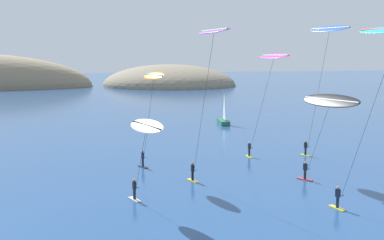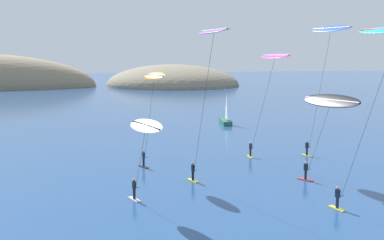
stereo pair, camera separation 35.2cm
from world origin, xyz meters
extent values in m
ellipsoid|color=#7A705B|center=(28.02, 165.64, 0.00)|extent=(48.62, 51.26, 15.47)
cube|color=#23664C|center=(18.45, 64.87, 0.35)|extent=(1.96, 4.93, 0.70)
cone|color=#23664C|center=(18.74, 67.25, 0.35)|extent=(0.92, 2.22, 0.67)
cylinder|color=#B2B2B7|center=(18.48, 65.16, 3.20)|extent=(0.12, 0.12, 5.00)
pyramid|color=white|center=(18.38, 64.27, 3.03)|extent=(0.29, 1.80, 4.25)
cylinder|color=#A5A5AD|center=(18.38, 64.27, 0.95)|extent=(0.29, 1.80, 0.08)
cube|color=silver|center=(-0.22, 26.79, 0.04)|extent=(0.90, 1.55, 0.08)
cylinder|color=black|center=(-0.22, 26.79, 0.48)|extent=(0.22, 0.22, 0.80)
cube|color=black|center=(-0.22, 26.79, 1.18)|extent=(0.29, 0.38, 0.60)
sphere|color=tan|center=(-0.22, 26.79, 1.60)|extent=(0.22, 0.22, 0.22)
cylinder|color=black|center=(-0.12, 26.46, 1.06)|extent=(0.54, 0.20, 0.04)
ellipsoid|color=white|center=(0.46, 24.51, 6.12)|extent=(2.71, 5.18, 0.92)
cylinder|color=black|center=(0.46, 24.51, 6.17)|extent=(1.51, 4.60, 0.16)
cylinder|color=#333338|center=(0.17, 25.48, 3.54)|extent=(0.61, 1.98, 4.96)
cube|color=yellow|center=(14.00, 21.31, 0.04)|extent=(0.70, 1.55, 0.08)
cylinder|color=#192338|center=(14.00, 21.31, 0.48)|extent=(0.22, 0.22, 0.80)
cube|color=#192338|center=(14.00, 21.31, 1.18)|extent=(0.30, 0.39, 0.60)
sphere|color=tan|center=(14.00, 21.31, 1.60)|extent=(0.22, 0.22, 0.22)
cylinder|color=black|center=(14.11, 20.98, 1.06)|extent=(0.53, 0.21, 0.04)
cylinder|color=#333338|center=(14.73, 19.10, 6.85)|extent=(1.27, 3.79, 11.59)
cube|color=yellow|center=(20.20, 39.02, 0.04)|extent=(0.85, 1.55, 0.08)
cylinder|color=black|center=(20.20, 39.02, 0.48)|extent=(0.22, 0.22, 0.80)
cube|color=black|center=(20.20, 39.02, 1.18)|extent=(0.29, 0.38, 0.60)
sphere|color=#9E7051|center=(20.20, 39.02, 1.60)|extent=(0.22, 0.22, 0.22)
cylinder|color=black|center=(20.31, 38.68, 1.06)|extent=(0.54, 0.21, 0.04)
ellipsoid|color=blue|center=(21.09, 36.26, 13.82)|extent=(3.06, 5.54, 0.83)
cylinder|color=gold|center=(21.09, 36.26, 13.87)|extent=(1.70, 4.88, 0.16)
cylinder|color=#333338|center=(20.70, 37.47, 7.39)|extent=(0.81, 2.46, 12.67)
cube|color=yellow|center=(5.44, 31.25, 0.04)|extent=(0.83, 1.55, 0.08)
cylinder|color=black|center=(5.44, 31.25, 0.48)|extent=(0.22, 0.22, 0.80)
cube|color=black|center=(5.44, 31.25, 1.18)|extent=(0.25, 0.37, 0.60)
sphere|color=#9E7051|center=(5.44, 31.25, 1.60)|extent=(0.22, 0.22, 0.22)
cylinder|color=black|center=(5.50, 30.90, 1.06)|extent=(0.55, 0.13, 0.04)
ellipsoid|color=purple|center=(6.14, 26.95, 12.99)|extent=(2.41, 5.14, 0.62)
cylinder|color=#7ACC42|center=(6.14, 26.95, 13.04)|extent=(0.91, 4.66, 0.16)
cylinder|color=#333338|center=(5.82, 28.92, 6.97)|extent=(0.67, 3.98, 11.84)
cube|color=red|center=(15.40, 29.40, 0.04)|extent=(1.06, 1.51, 0.08)
cylinder|color=black|center=(15.40, 29.40, 0.48)|extent=(0.22, 0.22, 0.80)
cube|color=black|center=(15.40, 29.40, 1.18)|extent=(0.30, 0.39, 0.60)
sphere|color=tan|center=(15.40, 29.40, 1.60)|extent=(0.22, 0.22, 0.22)
cylinder|color=black|center=(15.51, 29.07, 1.06)|extent=(0.53, 0.21, 0.04)
ellipsoid|color=black|center=(16.25, 26.89, 7.37)|extent=(3.29, 6.18, 1.14)
cylinder|color=white|center=(16.25, 26.89, 7.42)|extent=(1.99, 5.49, 0.16)
cylinder|color=#333338|center=(15.88, 27.98, 4.17)|extent=(0.77, 2.21, 6.22)
cube|color=#2D2D33|center=(1.82, 37.62, 0.04)|extent=(0.92, 1.54, 0.08)
cylinder|color=#192338|center=(1.82, 37.62, 0.48)|extent=(0.22, 0.22, 0.80)
cube|color=#192338|center=(1.82, 37.62, 1.18)|extent=(0.27, 0.37, 0.60)
sphere|color=#9E7051|center=(1.82, 37.62, 1.60)|extent=(0.22, 0.22, 0.22)
cylinder|color=black|center=(1.89, 37.28, 1.06)|extent=(0.55, 0.15, 0.04)
ellipsoid|color=orange|center=(2.52, 34.29, 9.26)|extent=(2.15, 4.76, 0.81)
cylinder|color=#0F7FE5|center=(2.52, 34.29, 9.31)|extent=(1.06, 4.32, 0.16)
cylinder|color=#333338|center=(2.21, 35.78, 5.11)|extent=(0.66, 3.01, 8.11)
cube|color=yellow|center=(13.89, 39.88, 0.04)|extent=(0.48, 1.52, 0.08)
cylinder|color=black|center=(13.89, 39.88, 0.48)|extent=(0.22, 0.22, 0.80)
cube|color=black|center=(13.89, 39.88, 1.18)|extent=(0.24, 0.36, 0.60)
sphere|color=beige|center=(13.89, 39.88, 1.60)|extent=(0.22, 0.22, 0.22)
cylinder|color=black|center=(13.94, 39.53, 1.06)|extent=(0.55, 0.11, 0.04)
ellipsoid|color=#D62D9E|center=(14.55, 35.01, 11.05)|extent=(2.36, 5.40, 0.67)
cylinder|color=#28D160|center=(14.55, 35.01, 11.10)|extent=(0.82, 4.94, 0.16)
cylinder|color=#333338|center=(14.24, 37.27, 6.01)|extent=(0.64, 4.55, 9.90)
camera|label=1|loc=(-4.06, -9.34, 11.15)|focal=45.00mm
camera|label=2|loc=(-3.72, -9.42, 11.15)|focal=45.00mm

